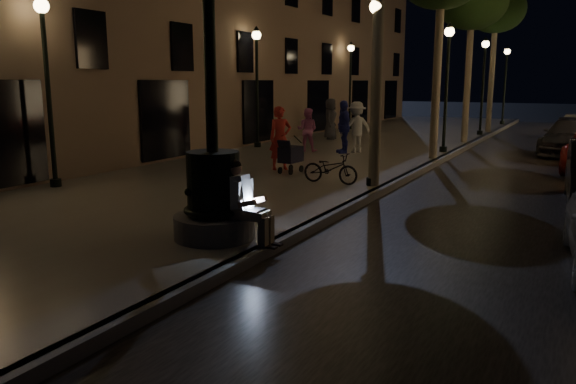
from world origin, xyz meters
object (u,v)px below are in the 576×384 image
Objects in this scene: lamp_curb_c at (484,73)px; lamp_left_b at (257,72)px; pedestrian_red at (280,138)px; pedestrian_blue at (344,127)px; tree_third at (472,3)px; lamp_left_c at (350,74)px; pedestrian_dark at (330,119)px; stroller at (291,155)px; pedestrian_white at (356,127)px; lamp_curb_a at (375,66)px; lamp_curb_d at (506,75)px; seated_man_laptop at (244,200)px; lamp_curb_b at (447,71)px; fountain_lamppost at (213,180)px; car_rear at (572,137)px; lamp_left_a at (46,66)px; bicycle at (331,168)px; pedestrian_pink at (307,130)px.

lamp_left_b is at bearing -125.37° from lamp_curb_c.
pedestrian_blue reaches higher than pedestrian_red.
lamp_left_c is at bearing 150.60° from tree_third.
tree_third is at bearing -83.70° from pedestrian_dark.
stroller is 5.48m from pedestrian_white.
lamp_curb_a is at bearing -160.85° from pedestrian_dark.
pedestrian_red is at bearing -98.44° from lamp_curb_d.
lamp_left_c is at bearing -131.59° from lamp_curb_d.
lamp_left_b is at bearing -42.03° from pedestrian_white.
lamp_curb_c is (0.09, 22.00, 2.30)m from seated_man_laptop.
pedestrian_blue is (-3.25, -2.14, -2.05)m from lamp_curb_b.
pedestrian_red is at bearing 110.41° from fountain_lamppost.
lamp_curb_b is 7.38m from lamp_left_b.
seated_man_laptop is at bearing -72.32° from lamp_left_c.
seated_man_laptop is 0.71× the size of pedestrian_blue.
lamp_curb_a is at bearing -90.00° from tree_third.
pedestrian_white is at bearing 2.95° from lamp_left_b.
pedestrian_red is (-7.68, -9.79, 0.46)m from car_rear.
fountain_lamppost is 12.13m from pedestrian_blue.
lamp_curb_a is at bearing -11.78° from stroller.
lamp_curb_c is at bearing -151.35° from pedestrian_white.
lamp_curb_c is 1.00× the size of lamp_left_a.
tree_third is 6.57× the size of stroller.
lamp_curb_c is 16.50m from bicycle.
pedestrian_blue is at bearing 68.66° from lamp_left_a.
lamp_curb_b is 1.00× the size of lamp_left_a.
pedestrian_white reaches higher than seated_man_laptop.
pedestrian_dark is (1.34, -5.69, -2.09)m from lamp_left_c.
lamp_curb_d is 24.42m from bicycle.
lamp_left_c is (-7.10, 16.00, 0.00)m from lamp_curb_a.
lamp_curb_c is 1.00× the size of lamp_left_c.
lamp_left_a reaches higher than pedestrian_dark.
fountain_lamppost is at bearing 55.10° from pedestrian_white.
pedestrian_pink reaches higher than seated_man_laptop.
car_rear is (4.30, 3.00, -2.54)m from lamp_curb_b.
pedestrian_white is at bearing 114.80° from lamp_curb_a.
lamp_left_a is at bearing -122.07° from car_rear.
pedestrian_red is at bearing -175.40° from pedestrian_dark.
lamp_curb_b is 5.66m from pedestrian_pink.
pedestrian_pink is (-3.96, 11.66, -0.18)m from fountain_lamppost.
tree_third reaches higher than fountain_lamppost.
tree_third reaches higher than pedestrian_blue.
fountain_lamppost is at bearing -91.82° from lamp_curb_c.
lamp_curb_b is 1.00× the size of lamp_left_b.
tree_third is 4.69× the size of bicycle.
lamp_left_b is 4.39× the size of stroller.
seated_man_laptop is 14.19m from lamp_curb_b.
lamp_curb_b is 5.82m from car_rear.
bicycle is (6.04, 3.75, -2.63)m from lamp_left_a.
pedestrian_red is at bearing -75.89° from lamp_left_c.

